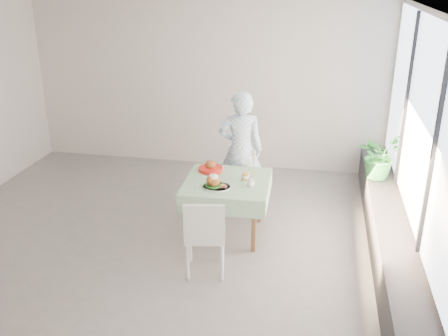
% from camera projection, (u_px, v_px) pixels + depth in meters
% --- Properties ---
extents(floor, '(6.00, 6.00, 0.00)m').
position_uv_depth(floor, '(165.00, 230.00, 6.56)').
color(floor, slate).
rests_on(floor, ground).
extents(ceiling, '(6.00, 6.00, 0.00)m').
position_uv_depth(ceiling, '(154.00, 7.00, 5.52)').
color(ceiling, white).
rests_on(ceiling, ground).
extents(wall_back, '(6.00, 0.02, 2.80)m').
position_uv_depth(wall_back, '(206.00, 84.00, 8.32)').
color(wall_back, beige).
rests_on(wall_back, ground).
extents(wall_front, '(6.00, 0.02, 2.80)m').
position_uv_depth(wall_front, '(57.00, 224.00, 3.77)').
color(wall_front, beige).
rests_on(wall_front, ground).
extents(wall_right, '(0.02, 5.00, 2.80)m').
position_uv_depth(wall_right, '(420.00, 143.00, 5.51)').
color(wall_right, beige).
rests_on(wall_right, ground).
extents(window_pane, '(0.01, 4.80, 2.18)m').
position_uv_depth(window_pane, '(420.00, 122.00, 5.42)').
color(window_pane, '#D1E0F9').
rests_on(window_pane, ground).
extents(window_ledge, '(0.40, 4.80, 0.50)m').
position_uv_depth(window_ledge, '(388.00, 233.00, 5.97)').
color(window_ledge, black).
rests_on(window_ledge, ground).
extents(cafe_table, '(1.07, 1.07, 0.74)m').
position_uv_depth(cafe_table, '(227.00, 201.00, 6.31)').
color(cafe_table, brown).
rests_on(cafe_table, ground).
extents(chair_far, '(0.46, 0.46, 0.86)m').
position_uv_depth(chair_far, '(237.00, 193.00, 7.01)').
color(chair_far, white).
rests_on(chair_far, ground).
extents(chair_near, '(0.51, 0.51, 0.93)m').
position_uv_depth(chair_near, '(206.00, 250.00, 5.55)').
color(chair_near, white).
rests_on(chair_near, ground).
extents(diner, '(0.67, 0.50, 1.69)m').
position_uv_depth(diner, '(241.00, 150.00, 6.95)').
color(diner, '#88B8D9').
rests_on(diner, ground).
extents(main_dish, '(0.35, 0.35, 0.18)m').
position_uv_depth(main_dish, '(215.00, 183.00, 5.99)').
color(main_dish, white).
rests_on(main_dish, cafe_table).
extents(juice_cup_orange, '(0.09, 0.09, 0.27)m').
position_uv_depth(juice_cup_orange, '(245.00, 176.00, 6.20)').
color(juice_cup_orange, white).
rests_on(juice_cup_orange, cafe_table).
extents(juice_cup_lemonade, '(0.09, 0.09, 0.24)m').
position_uv_depth(juice_cup_lemonade, '(251.00, 182.00, 6.02)').
color(juice_cup_lemonade, white).
rests_on(juice_cup_lemonade, cafe_table).
extents(second_dish, '(0.31, 0.31, 0.15)m').
position_uv_depth(second_dish, '(211.00, 168.00, 6.49)').
color(second_dish, red).
rests_on(second_dish, cafe_table).
extents(potted_plant, '(0.77, 0.78, 0.66)m').
position_uv_depth(potted_plant, '(380.00, 155.00, 6.81)').
color(potted_plant, '#246E2F').
rests_on(potted_plant, window_ledge).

